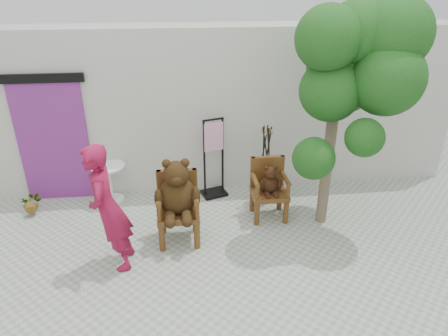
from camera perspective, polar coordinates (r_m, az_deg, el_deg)
The scene contains 11 objects.
ground_plane at distance 5.74m, azimuth 2.57°, elevation -15.13°, with size 60.00×60.00×0.00m, color #9FA594.
back_wall at distance 7.76m, azimuth -0.75°, elevation 8.75°, with size 9.00×1.00×3.00m, color beige.
doorway at distance 7.68m, azimuth -23.24°, elevation 3.81°, with size 1.40×0.11×2.33m.
chair_big at distance 6.03m, azimuth -6.66°, elevation -4.00°, with size 0.68×0.73×1.39m.
chair_small at distance 6.75m, azimuth 6.46°, elevation -2.35°, with size 0.59×0.54×1.03m.
person at distance 5.62m, azimuth -16.21°, elevation -5.65°, with size 0.67×0.44×1.84m, color maroon.
cafe_table at distance 7.54m, azimuth -16.04°, elevation -1.50°, with size 0.60×0.60×0.70m.
display_stand at distance 7.37m, azimuth -1.48°, elevation 0.16°, with size 0.53×0.47×1.51m.
stool_bucket at distance 7.17m, azimuth 5.93°, elevation -0.19°, with size 0.32×0.32×1.45m.
tree at distance 6.10m, azimuth 18.53°, elevation 13.60°, with size 1.93×1.83×3.58m.
potted_plant at distance 7.74m, azimuth -25.81°, elevation -4.62°, with size 0.33×0.28×0.36m, color #0E360F.
Camera 1 is at (-0.74, -4.30, 3.73)m, focal length 32.00 mm.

